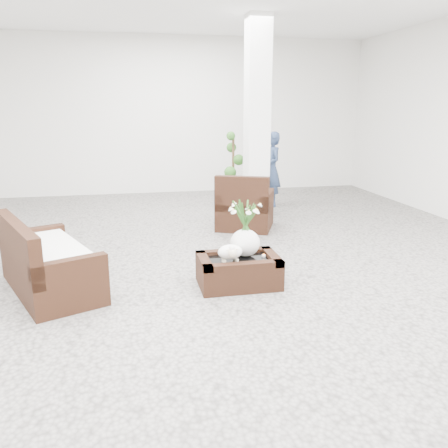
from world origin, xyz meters
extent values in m
plane|color=gray|center=(0.00, 0.00, 0.00)|extent=(11.00, 11.00, 0.00)
cube|color=white|center=(1.20, 2.80, 1.75)|extent=(0.40, 0.40, 3.50)
cube|color=black|center=(0.08, -0.52, 0.16)|extent=(0.90, 0.60, 0.31)
ellipsoid|color=white|center=(-0.04, -0.62, 0.42)|extent=(0.28, 0.23, 0.21)
cylinder|color=white|center=(0.38, -0.50, 0.33)|extent=(0.04, 0.04, 0.03)
cube|color=black|center=(0.78, 1.95, 0.46)|extent=(1.12, 1.10, 0.92)
cube|color=black|center=(-1.98, -0.24, 0.41)|extent=(1.30, 1.71, 0.82)
imported|color=navy|center=(1.72, 3.52, 0.75)|extent=(0.40, 0.57, 1.49)
camera|label=1|loc=(-1.09, -5.35, 2.00)|focal=37.16mm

